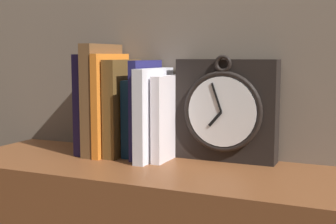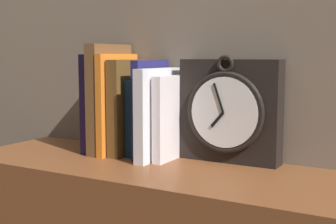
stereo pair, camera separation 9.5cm
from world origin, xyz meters
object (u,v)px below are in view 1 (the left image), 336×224
(book_slot1_brown, at_px, (102,99))
(book_slot5_navy, at_px, (146,109))
(book_slot0_navy, at_px, (93,104))
(book_slot2_orange, at_px, (111,104))
(book_slot3_brown, at_px, (123,108))
(book_slot4_navy, at_px, (138,118))
(clock, at_px, (226,110))
(book_slot7_white, at_px, (168,118))
(book_slot6_white, at_px, (154,114))

(book_slot1_brown, xyz_separation_m, book_slot5_navy, (0.11, 0.01, -0.02))
(book_slot0_navy, relative_size, book_slot5_navy, 1.06)
(book_slot0_navy, height_order, book_slot2_orange, book_slot2_orange)
(book_slot1_brown, distance_m, book_slot2_orange, 0.03)
(book_slot3_brown, height_order, book_slot4_navy, book_slot3_brown)
(clock, height_order, book_slot7_white, clock)
(book_slot1_brown, relative_size, book_slot5_navy, 1.17)
(book_slot5_navy, bearing_deg, book_slot1_brown, -177.05)
(clock, distance_m, book_slot1_brown, 0.29)
(book_slot1_brown, relative_size, book_slot2_orange, 1.10)
(book_slot6_white, relative_size, book_slot7_white, 1.09)
(book_slot2_orange, distance_m, book_slot5_navy, 0.09)
(book_slot2_orange, xyz_separation_m, book_slot3_brown, (0.03, 0.01, -0.01))
(book_slot0_navy, xyz_separation_m, book_slot6_white, (0.17, -0.01, -0.02))
(book_slot7_white, bearing_deg, clock, 16.96)
(book_slot0_navy, height_order, book_slot5_navy, book_slot0_navy)
(book_slot2_orange, xyz_separation_m, book_slot6_white, (0.11, -0.01, -0.02))
(book_slot4_navy, bearing_deg, book_slot1_brown, -168.91)
(book_slot1_brown, relative_size, book_slot4_navy, 1.46)
(book_slot0_navy, bearing_deg, book_slot1_brown, -11.60)
(book_slot0_navy, xyz_separation_m, book_slot3_brown, (0.08, -0.00, -0.01))
(book_slot6_white, bearing_deg, clock, 18.35)
(book_slot4_navy, height_order, book_slot6_white, book_slot6_white)
(book_slot2_orange, bearing_deg, book_slot4_navy, 16.38)
(clock, distance_m, book_slot3_brown, 0.24)
(book_slot1_brown, bearing_deg, clock, 8.32)
(book_slot1_brown, relative_size, book_slot7_white, 1.38)
(book_slot4_navy, bearing_deg, book_slot2_orange, -163.62)
(book_slot1_brown, bearing_deg, book_slot5_navy, 2.95)
(book_slot3_brown, relative_size, book_slot5_navy, 1.01)
(book_slot2_orange, height_order, book_slot4_navy, book_slot2_orange)
(book_slot4_navy, relative_size, book_slot6_white, 0.87)
(book_slot3_brown, relative_size, book_slot6_white, 1.09)
(book_slot3_brown, relative_size, book_slot4_navy, 1.26)
(book_slot0_navy, relative_size, book_slot7_white, 1.25)
(clock, distance_m, book_slot2_orange, 0.27)
(clock, distance_m, book_slot4_navy, 0.21)
(book_slot4_navy, relative_size, book_slot5_navy, 0.80)
(clock, bearing_deg, book_slot2_orange, -170.69)
(clock, relative_size, book_slot4_navy, 1.32)
(clock, xyz_separation_m, book_slot3_brown, (-0.24, -0.04, -0.00))
(book_slot5_navy, bearing_deg, book_slot7_white, -0.82)
(book_slot5_navy, bearing_deg, book_slot6_white, -26.77)
(book_slot3_brown, bearing_deg, book_slot7_white, 0.01)
(book_slot5_navy, bearing_deg, book_slot3_brown, -179.24)
(book_slot1_brown, xyz_separation_m, book_slot4_navy, (0.08, 0.02, -0.04))
(clock, distance_m, book_slot0_navy, 0.32)
(book_slot6_white, bearing_deg, book_slot4_navy, 155.62)
(book_slot1_brown, xyz_separation_m, book_slot2_orange, (0.02, -0.00, -0.01))
(book_slot2_orange, relative_size, book_slot6_white, 1.16)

